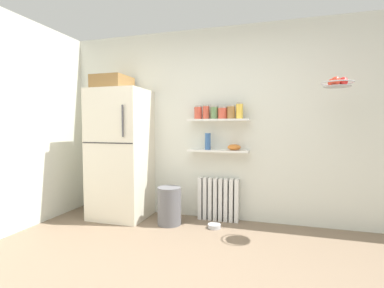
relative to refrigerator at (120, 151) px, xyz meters
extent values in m
plane|color=#7A6651|center=(1.32, -1.18, -0.93)|extent=(7.04, 7.04, 0.00)
cube|color=silver|center=(1.32, 0.37, 0.37)|extent=(7.04, 0.10, 2.60)
cube|color=silver|center=(0.00, 0.00, -0.04)|extent=(0.75, 0.65, 1.77)
cube|color=#262628|center=(0.00, -0.33, 0.13)|extent=(0.74, 0.01, 0.01)
cylinder|color=#4C4C51|center=(0.25, -0.34, 0.41)|extent=(0.02, 0.02, 0.40)
cube|color=olive|center=(-0.11, 0.00, 0.94)|extent=(0.45, 0.45, 0.19)
cube|color=white|center=(1.09, 0.24, -0.64)|extent=(0.05, 0.12, 0.57)
cube|color=white|center=(1.17, 0.24, -0.64)|extent=(0.05, 0.12, 0.57)
cube|color=white|center=(1.24, 0.24, -0.64)|extent=(0.05, 0.12, 0.57)
cube|color=white|center=(1.31, 0.24, -0.64)|extent=(0.05, 0.12, 0.57)
cube|color=white|center=(1.38, 0.24, -0.64)|extent=(0.05, 0.12, 0.57)
cube|color=white|center=(1.45, 0.24, -0.64)|extent=(0.05, 0.12, 0.57)
cube|color=white|center=(1.52, 0.24, -0.64)|extent=(0.05, 0.12, 0.57)
cube|color=white|center=(1.59, 0.24, -0.64)|extent=(0.05, 0.12, 0.57)
cube|color=white|center=(1.34, 0.21, 0.02)|extent=(0.81, 0.22, 0.02)
cube|color=white|center=(1.34, 0.21, 0.43)|extent=(0.81, 0.22, 0.02)
cylinder|color=#C64C38|center=(1.07, 0.21, 0.52)|extent=(0.10, 0.10, 0.16)
cylinder|color=gray|center=(1.07, 0.21, 0.61)|extent=(0.09, 0.09, 0.02)
cylinder|color=#C64C38|center=(1.18, 0.21, 0.52)|extent=(0.09, 0.09, 0.17)
cylinder|color=gray|center=(1.18, 0.21, 0.62)|extent=(0.08, 0.08, 0.02)
cylinder|color=#5B7F4C|center=(1.29, 0.21, 0.52)|extent=(0.10, 0.10, 0.15)
cylinder|color=gray|center=(1.29, 0.21, 0.60)|extent=(0.09, 0.09, 0.02)
cylinder|color=#C64C38|center=(1.40, 0.21, 0.51)|extent=(0.12, 0.12, 0.14)
cylinder|color=gray|center=(1.40, 0.21, 0.59)|extent=(0.11, 0.11, 0.02)
cylinder|color=olive|center=(1.51, 0.21, 0.52)|extent=(0.10, 0.10, 0.16)
cylinder|color=gray|center=(1.51, 0.21, 0.61)|extent=(0.10, 0.10, 0.02)
cylinder|color=yellow|center=(1.62, 0.21, 0.53)|extent=(0.09, 0.09, 0.19)
cylinder|color=gray|center=(1.62, 0.21, 0.64)|extent=(0.08, 0.08, 0.02)
cylinder|color=#38609E|center=(1.20, 0.21, 0.14)|extent=(0.08, 0.08, 0.22)
ellipsoid|color=orange|center=(1.56, 0.21, 0.07)|extent=(0.17, 0.17, 0.08)
cylinder|color=slate|center=(0.77, -0.10, -0.69)|extent=(0.31, 0.31, 0.49)
cylinder|color=#B7B7BC|center=(1.36, -0.07, -0.90)|extent=(0.16, 0.16, 0.05)
torus|color=#B2B2B7|center=(2.69, -0.14, 0.80)|extent=(0.33, 0.33, 0.01)
cylinder|color=#A8A8AD|center=(2.69, -0.14, 0.76)|extent=(0.27, 0.27, 0.01)
sphere|color=red|center=(2.74, -0.15, 0.81)|extent=(0.09, 0.09, 0.09)
sphere|color=red|center=(2.65, -0.09, 0.81)|extent=(0.09, 0.09, 0.09)
sphere|color=red|center=(2.66, -0.20, 0.81)|extent=(0.09, 0.09, 0.09)
camera|label=1|loc=(2.08, -3.44, 0.33)|focal=26.24mm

